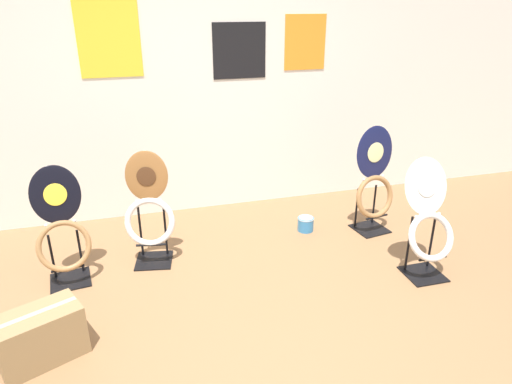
{
  "coord_description": "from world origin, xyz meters",
  "views": [
    {
      "loc": [
        -0.6,
        -1.87,
        1.92
      ],
      "look_at": [
        0.29,
        1.26,
        0.55
      ],
      "focal_mm": 32.0,
      "sensor_mm": 36.0,
      "label": 1
    }
  ],
  "objects_px": {
    "toilet_seat_display_jazz_black": "(62,232)",
    "storage_box": "(40,336)",
    "toilet_seat_display_woodgrain": "(149,211)",
    "paint_can": "(306,223)",
    "toilet_seat_display_navy_moon": "(374,186)",
    "toilet_seat_display_white_plain": "(428,222)"
  },
  "relations": [
    {
      "from": "toilet_seat_display_jazz_black",
      "to": "storage_box",
      "type": "distance_m",
      "value": 0.86
    },
    {
      "from": "toilet_seat_display_woodgrain",
      "to": "paint_can",
      "type": "bearing_deg",
      "value": 6.8
    },
    {
      "from": "toilet_seat_display_navy_moon",
      "to": "storage_box",
      "type": "height_order",
      "value": "toilet_seat_display_navy_moon"
    },
    {
      "from": "toilet_seat_display_woodgrain",
      "to": "storage_box",
      "type": "height_order",
      "value": "toilet_seat_display_woodgrain"
    },
    {
      "from": "toilet_seat_display_woodgrain",
      "to": "toilet_seat_display_jazz_black",
      "type": "bearing_deg",
      "value": -171.89
    },
    {
      "from": "toilet_seat_display_navy_moon",
      "to": "toilet_seat_display_white_plain",
      "type": "xyz_separation_m",
      "value": [
        0.02,
        -0.75,
        0.01
      ]
    },
    {
      "from": "toilet_seat_display_white_plain",
      "to": "toilet_seat_display_woodgrain",
      "type": "bearing_deg",
      "value": 159.5
    },
    {
      "from": "toilet_seat_display_navy_moon",
      "to": "toilet_seat_display_white_plain",
      "type": "relative_size",
      "value": 1.08
    },
    {
      "from": "toilet_seat_display_woodgrain",
      "to": "toilet_seat_display_navy_moon",
      "type": "xyz_separation_m",
      "value": [
        1.93,
        0.02,
        -0.01
      ]
    },
    {
      "from": "storage_box",
      "to": "toilet_seat_display_white_plain",
      "type": "bearing_deg",
      "value": 3.92
    },
    {
      "from": "toilet_seat_display_jazz_black",
      "to": "toilet_seat_display_navy_moon",
      "type": "bearing_deg",
      "value": 2.45
    },
    {
      "from": "toilet_seat_display_jazz_black",
      "to": "storage_box",
      "type": "xyz_separation_m",
      "value": [
        -0.07,
        -0.82,
        -0.24
      ]
    },
    {
      "from": "toilet_seat_display_woodgrain",
      "to": "storage_box",
      "type": "distance_m",
      "value": 1.18
    },
    {
      "from": "toilet_seat_display_white_plain",
      "to": "storage_box",
      "type": "distance_m",
      "value": 2.66
    },
    {
      "from": "toilet_seat_display_woodgrain",
      "to": "toilet_seat_display_navy_moon",
      "type": "height_order",
      "value": "toilet_seat_display_navy_moon"
    },
    {
      "from": "toilet_seat_display_jazz_black",
      "to": "toilet_seat_display_white_plain",
      "type": "height_order",
      "value": "toilet_seat_display_white_plain"
    },
    {
      "from": "toilet_seat_display_navy_moon",
      "to": "toilet_seat_display_white_plain",
      "type": "bearing_deg",
      "value": -88.47
    },
    {
      "from": "paint_can",
      "to": "toilet_seat_display_white_plain",
      "type": "bearing_deg",
      "value": -56.47
    },
    {
      "from": "toilet_seat_display_white_plain",
      "to": "paint_can",
      "type": "height_order",
      "value": "toilet_seat_display_white_plain"
    },
    {
      "from": "toilet_seat_display_navy_moon",
      "to": "toilet_seat_display_jazz_black",
      "type": "relative_size",
      "value": 1.1
    },
    {
      "from": "toilet_seat_display_navy_moon",
      "to": "paint_can",
      "type": "relative_size",
      "value": 6.45
    },
    {
      "from": "paint_can",
      "to": "storage_box",
      "type": "bearing_deg",
      "value": -152.46
    }
  ]
}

